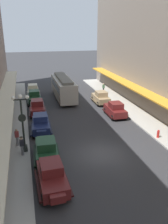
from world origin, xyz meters
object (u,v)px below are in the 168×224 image
Objects in this scene: parked_car_7 at (115,109)px; parked_car_6 at (101,97)px; fire_hydrant at (158,134)px; parked_car_1 at (52,176)px; pedestrian_1 at (104,88)px; pedestrian_0 at (22,146)px; parked_car_4 at (41,123)px; parked_car_0 at (46,149)px; parked_car_2 at (34,97)px; lamp_post_with_clock at (22,121)px; pedestrian_2 at (17,137)px; parked_car_5 at (37,107)px; streetcar at (63,87)px; parked_car_3 at (33,90)px.

parked_car_6 is at bearing 90.28° from parked_car_7.
parked_car_1 is at bearing -156.41° from fire_hydrant.
pedestrian_0 is at bearing -127.25° from pedestrian_1.
pedestrian_1 is (13.33, 17.54, -0.02)m from pedestrian_0.
fire_hydrant is at bearing -91.21° from pedestrian_1.
parked_car_4 is 17.13m from pedestrian_1.
parked_car_0 and parked_car_2 have the same top height.
parked_car_2 reaches higher than pedestrian_1.
lamp_post_with_clock is 2.40m from pedestrian_2.
parked_car_4 is at bearing -166.13° from parked_car_7.
parked_car_0 is 2.63× the size of pedestrian_1.
parked_car_0 is at bearing -49.28° from pedestrian_2.
lamp_post_with_clock is 12.99m from fire_hydrant.
pedestrian_2 is (-2.37, -8.42, 0.05)m from parked_car_5.
streetcar is at bearing 64.83° from pedestrian_2.
lamp_post_with_clock is 3.15× the size of pedestrian_2.
parked_car_3 and parked_car_6 have the same top height.
parked_car_7 is 2.56× the size of pedestrian_0.
parked_car_4 is 0.45× the size of streetcar.
parked_car_5 is 5.26× the size of fire_hydrant.
parked_car_0 is 5.67m from parked_car_4.
parked_car_1 is at bearing -89.73° from parked_car_2.
parked_car_1 is at bearing -67.87° from pedestrian_0.
pedestrian_2 is (-2.27, -13.32, 0.05)m from parked_car_2.
fire_hydrant is at bearing -42.78° from parked_car_5.
parked_car_2 is 9.69m from parked_car_6.
pedestrian_2 is at bearing -155.87° from parked_car_7.
fire_hydrant is at bearing -23.05° from parked_car_4.
parked_car_1 and parked_car_2 have the same top height.
parked_car_3 is at bearing 144.79° from parked_car_6.
parked_car_7 is at bearing 13.87° from parked_car_4.
parked_car_0 is 1.01× the size of parked_car_7.
parked_car_1 is at bearing -101.85° from streetcar.
parked_car_2 is 12.39m from parked_car_7.
parked_car_1 is at bearing -118.11° from parked_car_6.
pedestrian_2 is (-13.39, 1.77, 0.43)m from fire_hydrant.
parked_car_5 is at bearing 74.26° from pedestrian_2.
fire_hydrant is (12.75, -0.60, -2.42)m from lamp_post_with_clock.
parked_car_4 is (0.09, -14.39, 0.00)m from parked_car_3.
parked_car_6 is 1.00× the size of parked_car_7.
parked_car_7 is at bearing -101.46° from pedestrian_1.
parked_car_1 and parked_car_3 have the same top height.
streetcar is at bearing 112.31° from fire_hydrant.
lamp_post_with_clock reaches higher than parked_car_6.
parked_car_4 is at bearing -111.01° from streetcar.
parked_car_7 is (9.27, 11.80, 0.00)m from parked_car_1.
lamp_post_with_clock is (-1.72, 5.41, 2.04)m from parked_car_1.
parked_car_0 and parked_car_3 have the same top height.
parked_car_6 is (9.34, -6.59, 0.00)m from parked_car_3.
fire_hydrant is at bearing -67.69° from streetcar.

